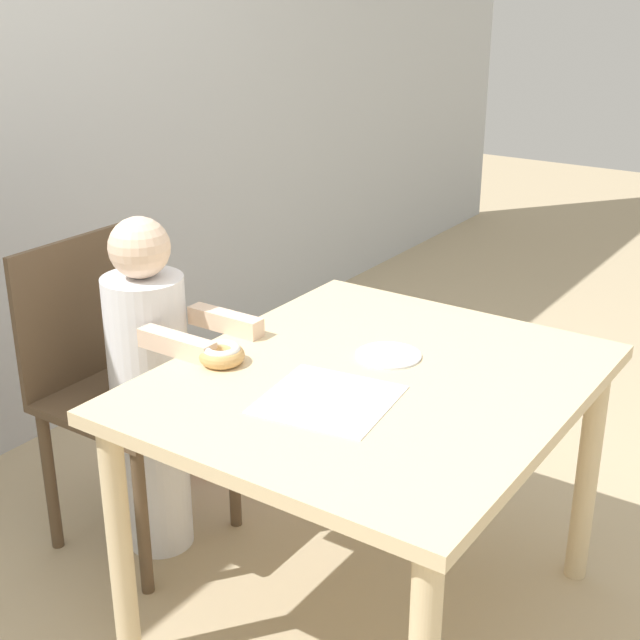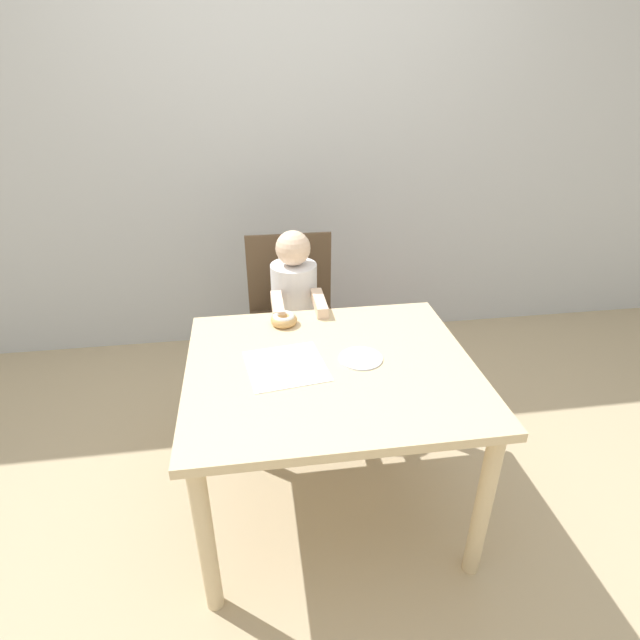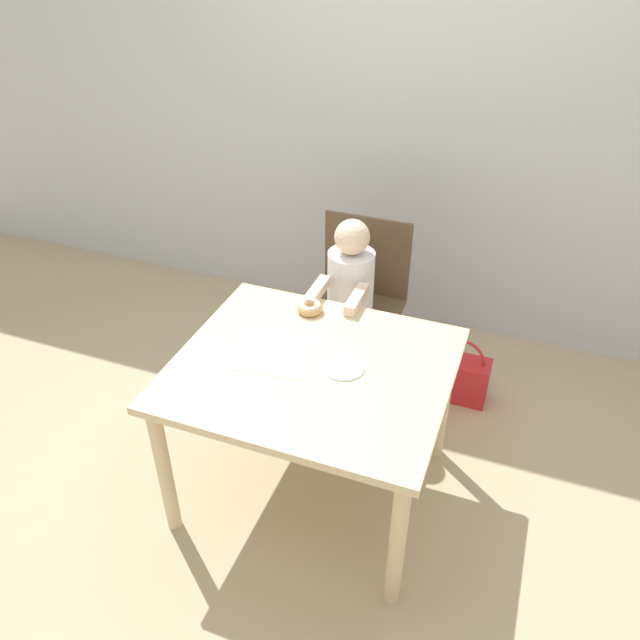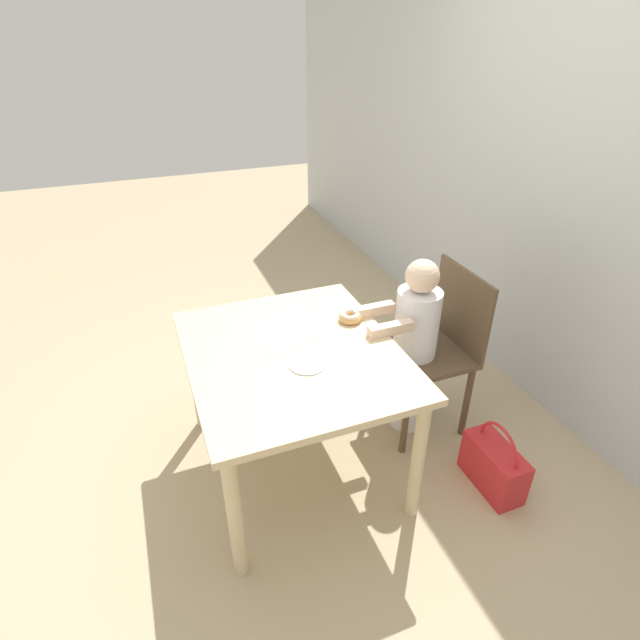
% 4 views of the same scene
% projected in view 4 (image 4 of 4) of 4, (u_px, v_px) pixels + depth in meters
% --- Properties ---
extents(ground_plane, '(12.00, 12.00, 0.00)m').
position_uv_depth(ground_plane, '(297.00, 463.00, 2.60)').
color(ground_plane, tan).
extents(wall_back, '(8.00, 0.05, 2.50)m').
position_uv_depth(wall_back, '(589.00, 194.00, 2.43)').
color(wall_back, silver).
rests_on(wall_back, ground_plane).
extents(dining_table, '(1.07, 0.93, 0.71)m').
position_uv_depth(dining_table, '(293.00, 368.00, 2.28)').
color(dining_table, beige).
rests_on(dining_table, ground_plane).
extents(chair, '(0.45, 0.44, 0.91)m').
position_uv_depth(chair, '(434.00, 347.00, 2.65)').
color(chair, brown).
rests_on(chair, ground_plane).
extents(child_figure, '(0.24, 0.43, 1.01)m').
position_uv_depth(child_figure, '(413.00, 347.00, 2.60)').
color(child_figure, white).
rests_on(child_figure, ground_plane).
extents(donut, '(0.11, 0.11, 0.05)m').
position_uv_depth(donut, '(350.00, 316.00, 2.45)').
color(donut, tan).
rests_on(donut, dining_table).
extents(napkin, '(0.32, 0.32, 0.00)m').
position_uv_depth(napkin, '(285.00, 331.00, 2.37)').
color(napkin, white).
rests_on(napkin, dining_table).
extents(handbag, '(0.34, 0.15, 0.37)m').
position_uv_depth(handbag, '(494.00, 465.00, 2.41)').
color(handbag, red).
rests_on(handbag, ground_plane).
extents(plate, '(0.17, 0.17, 0.01)m').
position_uv_depth(plate, '(307.00, 364.00, 2.15)').
color(plate, silver).
rests_on(plate, dining_table).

